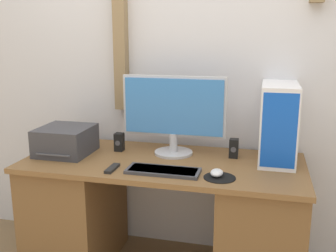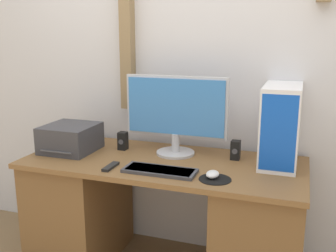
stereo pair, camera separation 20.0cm
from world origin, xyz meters
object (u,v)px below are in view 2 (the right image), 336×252
Objects in this scene: mouse at (212,174)px; printer at (70,138)px; keyboard at (160,170)px; speaker_right at (235,150)px; computer_tower at (281,125)px; monitor at (176,111)px; speaker_left at (123,141)px; remote_control at (111,167)px.

printer is at bearing 169.32° from mouse.
speaker_right is (0.35, 0.36, 0.05)m from keyboard.
keyboard is 0.50m from speaker_right.
computer_tower is (0.60, 0.37, 0.22)m from keyboard.
monitor is 0.70m from printer.
monitor is at bearing 3.38° from speaker_left.
mouse is at bearing 1.26° from keyboard.
remote_control is at bearing -174.80° from keyboard.
mouse is (0.29, 0.01, 0.01)m from keyboard.
printer is 0.33m from speaker_left.
speaker_left is at bearing -176.62° from monitor.
remote_control is (0.09, -0.35, -0.05)m from speaker_left.
mouse is 0.74m from speaker_left.
keyboard is 0.29m from remote_control.
printer is 1.04m from speaker_right.
remote_control is at bearing -28.63° from printer.
speaker_right is (-0.25, -0.01, -0.17)m from computer_tower.
computer_tower is at bearing 7.97° from printer.
speaker_left is 0.36m from remote_control.
computer_tower is at bearing 2.59° from speaker_left.
remote_control is (-0.26, -0.37, -0.26)m from monitor.
mouse is (0.31, -0.34, -0.25)m from monitor.
mouse is 0.21× the size of computer_tower.
computer_tower reaches higher than printer.
speaker_right is 0.79× the size of remote_control.
speaker_left is (-0.66, 0.32, 0.04)m from mouse.
speaker_right is (0.37, 0.01, -0.21)m from monitor.
speaker_right reaches higher than remote_control.
printer is at bearing -172.03° from computer_tower.
printer is 2.25× the size of remote_control.
speaker_left is (-0.97, -0.04, -0.17)m from computer_tower.
keyboard reaches higher than remote_control.
speaker_left is at bearing 104.42° from remote_control.
speaker_left is at bearing 139.16° from keyboard.
mouse is 0.36m from speaker_right.
speaker_left is at bearing 23.91° from printer.
monitor reaches higher than printer.
keyboard is at bearing -178.74° from mouse.
remote_control is at bearing -148.82° from speaker_right.
remote_control is (-0.88, -0.39, -0.22)m from computer_tower.
mouse is at bearing -99.51° from speaker_right.
computer_tower is 3.95× the size of speaker_left.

